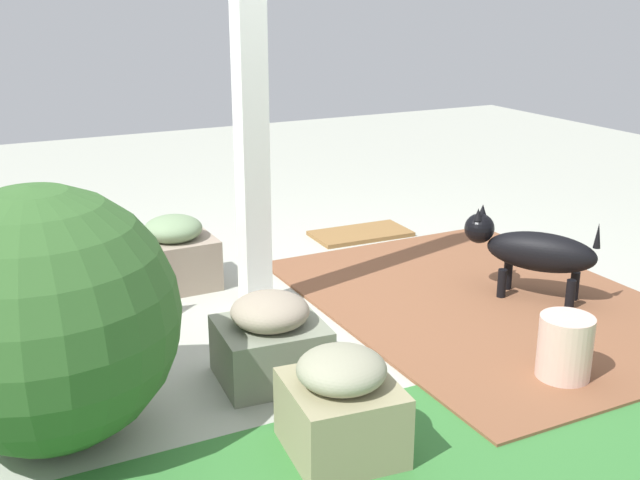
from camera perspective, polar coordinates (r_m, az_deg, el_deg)
ground_plane at (r=4.44m, az=0.38°, el=-4.98°), size 12.00×12.00×0.00m
brick_path at (r=4.59m, az=12.09°, el=-4.49°), size 1.80×2.40×0.02m
porch_pillar at (r=4.16m, az=-5.14°, el=10.89°), size 0.15×0.15×2.45m
stone_planter_nearest at (r=4.77m, az=-10.59°, el=-1.03°), size 0.47×0.42×0.44m
stone_planter_mid at (r=3.61m, az=-3.63°, el=-7.34°), size 0.51×0.46×0.42m
stone_planter_far at (r=3.06m, az=1.56°, el=-12.00°), size 0.45×0.48×0.44m
round_shrub at (r=3.19m, az=-19.50°, el=-5.42°), size 1.05×1.05×1.05m
terracotta_pot_broad at (r=4.64m, az=-21.31°, el=-1.30°), size 0.56×0.56×0.50m
terracotta_pot_spiky at (r=4.21m, az=-14.96°, el=-2.46°), size 0.31×0.31×0.64m
dog at (r=4.62m, az=15.21°, el=-0.70°), size 0.57×0.69×0.53m
ceramic_urn at (r=3.78m, az=17.47°, el=-7.59°), size 0.25×0.25×0.31m
doormat at (r=5.72m, az=2.99°, el=0.47°), size 0.72×0.40×0.03m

